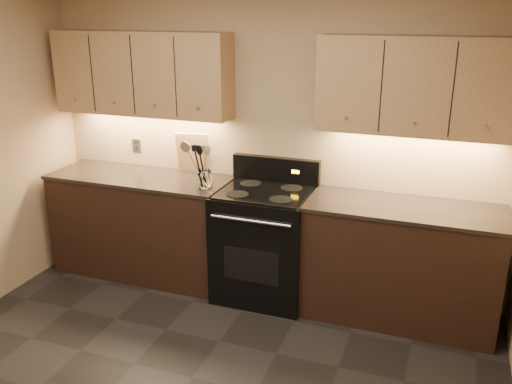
% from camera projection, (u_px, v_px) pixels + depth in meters
% --- Properties ---
extents(wall_back, '(4.00, 0.04, 2.60)m').
position_uv_depth(wall_back, '(269.00, 137.00, 4.56)').
color(wall_back, tan).
rests_on(wall_back, ground).
extents(counter_left, '(1.62, 0.62, 0.93)m').
position_uv_depth(counter_left, '(143.00, 224.00, 4.92)').
color(counter_left, black).
rests_on(counter_left, ground).
extents(counter_right, '(1.46, 0.62, 0.93)m').
position_uv_depth(counter_right, '(400.00, 263.00, 4.18)').
color(counter_right, black).
rests_on(counter_right, ground).
extents(stove, '(0.76, 0.68, 1.14)m').
position_uv_depth(stove, '(265.00, 242.00, 4.52)').
color(stove, black).
rests_on(stove, ground).
extents(upper_cab_left, '(1.60, 0.30, 0.70)m').
position_uv_depth(upper_cab_left, '(142.00, 74.00, 4.63)').
color(upper_cab_left, tan).
rests_on(upper_cab_left, wall_back).
extents(upper_cab_right, '(1.44, 0.30, 0.70)m').
position_uv_depth(upper_cab_right, '(418.00, 86.00, 3.89)').
color(upper_cab_right, tan).
rests_on(upper_cab_right, wall_back).
extents(outlet_plate, '(0.08, 0.01, 0.12)m').
position_uv_depth(outlet_plate, '(136.00, 145.00, 5.04)').
color(outlet_plate, '#B2B5BA').
rests_on(outlet_plate, wall_back).
extents(utensil_crock, '(0.12, 0.12, 0.15)m').
position_uv_depth(utensil_crock, '(205.00, 179.00, 4.44)').
color(utensil_crock, white).
rests_on(utensil_crock, counter_left).
extents(cutting_board, '(0.30, 0.14, 0.37)m').
position_uv_depth(cutting_board, '(193.00, 153.00, 4.81)').
color(cutting_board, tan).
rests_on(cutting_board, counter_left).
extents(wooden_spoon, '(0.13, 0.09, 0.34)m').
position_uv_depth(wooden_spoon, '(201.00, 166.00, 4.41)').
color(wooden_spoon, tan).
rests_on(wooden_spoon, utensil_crock).
extents(black_spoon, '(0.08, 0.14, 0.36)m').
position_uv_depth(black_spoon, '(205.00, 164.00, 4.43)').
color(black_spoon, black).
rests_on(black_spoon, utensil_crock).
extents(black_turner, '(0.19, 0.13, 0.37)m').
position_uv_depth(black_turner, '(202.00, 165.00, 4.38)').
color(black_turner, black).
rests_on(black_turner, utensil_crock).
extents(steel_spatula, '(0.15, 0.10, 0.36)m').
position_uv_depth(steel_spatula, '(209.00, 165.00, 4.41)').
color(steel_spatula, silver).
rests_on(steel_spatula, utensil_crock).
extents(steel_skimmer, '(0.28, 0.10, 0.39)m').
position_uv_depth(steel_skimmer, '(206.00, 164.00, 4.37)').
color(steel_skimmer, silver).
rests_on(steel_skimmer, utensil_crock).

